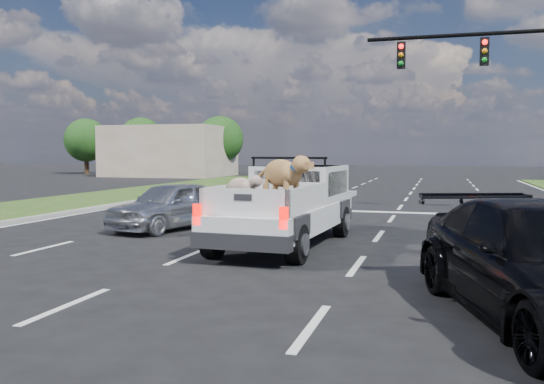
{
  "coord_description": "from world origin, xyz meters",
  "views": [
    {
      "loc": [
        3.25,
        -10.79,
        2.16
      ],
      "look_at": [
        -0.52,
        2.0,
        1.23
      ],
      "focal_mm": 38.0,
      "sensor_mm": 36.0,
      "label": 1
    }
  ],
  "objects": [
    {
      "name": "curb_left",
      "position": [
        -9.05,
        6.0,
        0.07
      ],
      "size": [
        0.15,
        60.0,
        0.14
      ],
      "primitive_type": "cube",
      "color": "#A09C93",
      "rests_on": "ground"
    },
    {
      "name": "silver_sedan",
      "position": [
        -4.0,
        3.77,
        0.67
      ],
      "size": [
        2.62,
        4.22,
        1.34
      ],
      "primitive_type": "imported",
      "rotation": [
        0.0,
        0.0,
        -0.28
      ],
      "color": "silver",
      "rests_on": "ground"
    },
    {
      "name": "tree_far_c",
      "position": [
        -16.0,
        38.0,
        3.29
      ],
      "size": [
        4.2,
        4.2,
        5.4
      ],
      "color": "#332114",
      "rests_on": "ground"
    },
    {
      "name": "building_left",
      "position": [
        -20.0,
        36.0,
        2.2
      ],
      "size": [
        10.0,
        8.0,
        4.4
      ],
      "primitive_type": "cube",
      "color": "#C1AE93",
      "rests_on": "ground"
    },
    {
      "name": "tree_far_b",
      "position": [
        -24.0,
        38.0,
        3.29
      ],
      "size": [
        4.2,
        4.2,
        5.4
      ],
      "color": "#332114",
      "rests_on": "ground"
    },
    {
      "name": "tree_far_a",
      "position": [
        -30.0,
        38.0,
        3.29
      ],
      "size": [
        4.2,
        4.2,
        5.4
      ],
      "color": "#332114",
      "rests_on": "ground"
    },
    {
      "name": "ground",
      "position": [
        0.0,
        0.0,
        0.0
      ],
      "size": [
        160.0,
        160.0,
        0.0
      ],
      "primitive_type": "plane",
      "color": "black",
      "rests_on": "ground"
    },
    {
      "name": "road_markings",
      "position": [
        0.0,
        6.56,
        0.01
      ],
      "size": [
        17.75,
        60.0,
        0.01
      ],
      "color": "silver",
      "rests_on": "ground"
    },
    {
      "name": "grass_median_left",
      "position": [
        -11.5,
        6.0,
        0.05
      ],
      "size": [
        5.0,
        60.0,
        0.1
      ],
      "primitive_type": "cube",
      "color": "#234013",
      "rests_on": "ground"
    },
    {
      "name": "pickup_truck",
      "position": [
        -0.14,
        2.03,
        0.97
      ],
      "size": [
        2.32,
        5.56,
        2.04
      ],
      "rotation": [
        0.0,
        0.0,
        -0.06
      ],
      "color": "black",
      "rests_on": "ground"
    }
  ]
}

